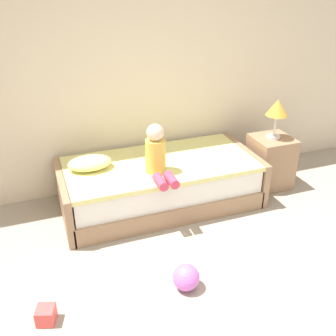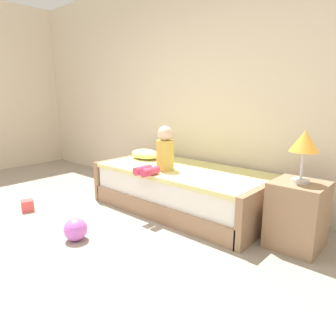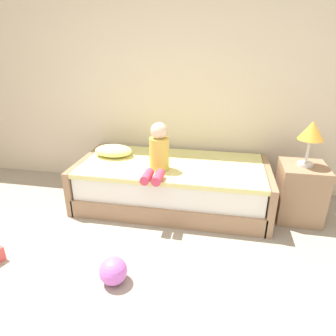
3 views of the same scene
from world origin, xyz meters
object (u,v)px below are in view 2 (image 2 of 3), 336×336
Objects in this scene: nightstand at (297,215)px; toy_block at (28,206)px; bed at (182,189)px; toy_ball at (76,229)px; table_lamp at (304,144)px; pillow at (146,154)px; child_figure at (162,153)px.

nightstand reaches higher than toy_block.
bed is at bearing 178.06° from nightstand.
table_lamp is at bearing 38.42° from toy_ball.
toy_ball is at bearing -1.80° from toy_block.
pillow is 1.57m from toy_block.
nightstand is 4.61× the size of toy_block.
pillow is (-2.06, 0.15, 0.26)m from nightstand.
pillow is at bearing 109.17° from toy_ball.
pillow is (-2.06, 0.15, -0.37)m from table_lamp.
table_lamp is 2.06× the size of toy_ball.
bed is at bearing 80.01° from toy_ball.
nightstand is (1.35, -0.05, 0.05)m from bed.
pillow is at bearing 175.96° from table_lamp.
child_figure is at bearing -172.84° from table_lamp.
table_lamp is (0.00, 0.00, 0.64)m from nightstand.
toy_ball is (-0.12, -1.07, -0.60)m from child_figure.
bed is at bearing -7.97° from pillow.
pillow is (-0.61, 0.33, -0.14)m from child_figure.
table_lamp is 2.18m from toy_ball.
bed is 3.52× the size of nightstand.
pillow reaches higher than toy_block.
nightstand is at bearing 38.42° from toy_ball.
nightstand is at bearing 0.00° from table_lamp.
bed is 16.22× the size of toy_block.
nightstand reaches higher than toy_ball.
toy_ball is (0.49, -1.40, -0.46)m from pillow.
toy_ball is at bearing -141.58° from table_lamp.
pillow is 3.38× the size of toy_block.
toy_ball is at bearing -96.57° from child_figure.
table_lamp reaches higher than child_figure.
pillow reaches higher than nightstand.
child_figure is at bearing -28.33° from pillow.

